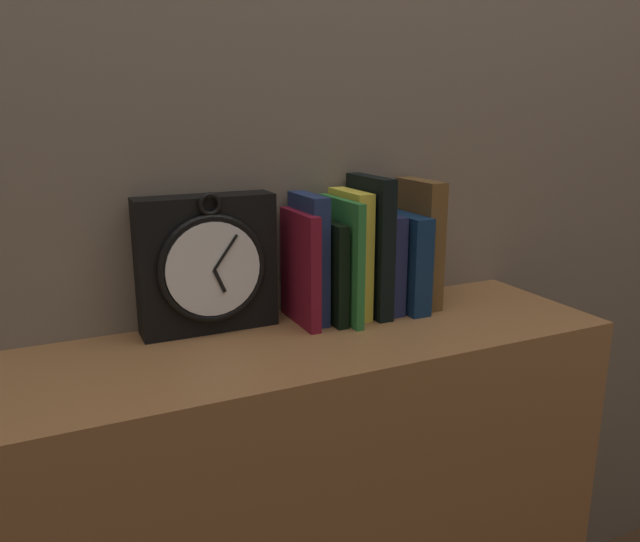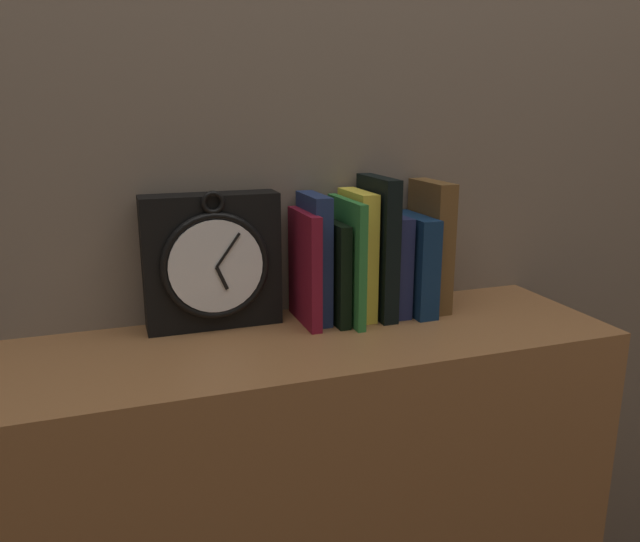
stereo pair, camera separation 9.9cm
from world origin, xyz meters
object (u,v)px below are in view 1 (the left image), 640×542
at_px(book_slot4_yellow, 350,253).
at_px(book_slot5_black, 369,246).
at_px(book_slot3_green, 341,260).
at_px(book_slot8_brown, 419,243).
at_px(book_slot6_navy, 382,262).
at_px(book_slot0_maroon, 298,269).
at_px(book_slot1_navy, 309,258).
at_px(book_slot7_navy, 403,261).
at_px(book_slot2_black, 327,270).
at_px(clock, 208,264).

distance_m(book_slot4_yellow, book_slot5_black, 0.04).
height_order(book_slot3_green, book_slot8_brown, book_slot8_brown).
bearing_deg(book_slot6_navy, book_slot0_maroon, -177.94).
relative_size(book_slot4_yellow, book_slot5_black, 0.90).
bearing_deg(book_slot3_green, book_slot1_navy, 160.10).
relative_size(book_slot0_maroon, book_slot7_navy, 1.10).
xyz_separation_m(book_slot2_black, book_slot3_green, (0.02, -0.01, 0.02)).
distance_m(book_slot0_maroon, book_slot6_navy, 0.17).
relative_size(book_slot5_black, book_slot6_navy, 1.38).
bearing_deg(book_slot5_black, book_slot8_brown, 3.22).
bearing_deg(book_slot0_maroon, book_slot1_navy, 22.26).
relative_size(clock, book_slot7_navy, 1.33).
relative_size(book_slot5_black, book_slot8_brown, 1.05).
relative_size(clock, book_slot1_navy, 1.07).
height_order(book_slot2_black, book_slot8_brown, book_slot8_brown).
xyz_separation_m(book_slot0_maroon, book_slot2_black, (0.05, -0.00, -0.01)).
distance_m(clock, book_slot4_yellow, 0.25).
distance_m(book_slot5_black, book_slot7_navy, 0.08).
relative_size(clock, book_slot2_black, 1.34).
height_order(book_slot3_green, book_slot6_navy, book_slot3_green).
distance_m(clock, book_slot2_black, 0.21).
height_order(book_slot4_yellow, book_slot8_brown, book_slot8_brown).
bearing_deg(clock, book_slot7_navy, -5.35).
distance_m(clock, book_slot6_navy, 0.32).
distance_m(book_slot3_green, book_slot8_brown, 0.17).
height_order(book_slot0_maroon, book_slot4_yellow, book_slot4_yellow).
bearing_deg(book_slot4_yellow, book_slot2_black, -171.52).
distance_m(book_slot0_maroon, book_slot7_navy, 0.21).
bearing_deg(clock, book_slot2_black, -8.62).
relative_size(book_slot0_maroon, book_slot5_black, 0.79).
distance_m(book_slot3_green, book_slot6_navy, 0.10).
bearing_deg(book_slot8_brown, clock, 176.46).
relative_size(book_slot2_black, book_slot4_yellow, 0.79).
distance_m(book_slot3_green, book_slot4_yellow, 0.03).
distance_m(book_slot4_yellow, book_slot7_navy, 0.11).
distance_m(book_slot5_black, book_slot8_brown, 0.11).
bearing_deg(book_slot2_black, book_slot5_black, 0.07).
height_order(book_slot1_navy, book_slot5_black, book_slot5_black).
bearing_deg(clock, book_slot4_yellow, -5.30).
bearing_deg(clock, book_slot5_black, -6.09).
relative_size(book_slot5_black, book_slot7_navy, 1.40).
bearing_deg(book_slot2_black, book_slot1_navy, 161.33).
bearing_deg(book_slot7_navy, clock, 174.65).
bearing_deg(book_slot1_navy, book_slot8_brown, -1.02).
distance_m(clock, book_slot3_green, 0.23).
height_order(book_slot0_maroon, book_slot7_navy, book_slot0_maroon).
bearing_deg(book_slot8_brown, book_slot6_navy, 179.92).
xyz_separation_m(book_slot2_black, book_slot8_brown, (0.19, 0.01, 0.03)).
xyz_separation_m(book_slot5_black, book_slot8_brown, (0.11, 0.01, -0.01)).
bearing_deg(book_slot6_navy, book_slot4_yellow, 179.14).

